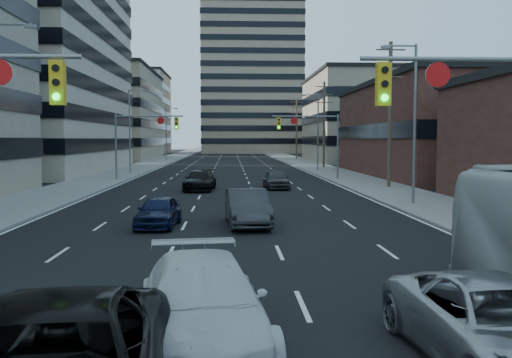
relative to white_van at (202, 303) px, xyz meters
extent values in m
cube|color=black|center=(0.33, 126.35, -0.78)|extent=(18.00, 300.00, 0.02)
cube|color=slate|center=(-11.17, 126.35, -0.71)|extent=(5.00, 300.00, 0.15)
cube|color=slate|center=(11.83, 126.35, -0.71)|extent=(5.00, 300.00, 0.15)
cube|color=gray|center=(-23.67, 96.35, 7.21)|extent=(20.00, 30.00, 16.00)
cube|color=#472119|center=(24.33, 46.35, 3.71)|extent=(20.00, 30.00, 9.00)
cube|color=gray|center=(25.33, 84.35, 6.21)|extent=(22.00, 28.00, 14.00)
cube|color=gray|center=(6.33, 146.35, 28.21)|extent=(26.00, 26.00, 58.00)
cube|color=#ADA089|center=(-27.67, 136.35, 9.21)|extent=(24.00, 24.00, 20.00)
cube|color=gray|center=(32.33, 126.35, 5.21)|extent=(22.00, 22.00, 12.00)
cube|color=gold|center=(-3.77, 4.35, 4.36)|extent=(0.35, 0.28, 1.10)
cylinder|color=black|center=(-3.77, 4.19, 4.71)|extent=(0.18, 0.06, 0.18)
cylinder|color=black|center=(-3.77, 4.19, 4.36)|extent=(0.18, 0.06, 0.18)
cylinder|color=#0CE526|center=(-3.77, 4.19, 4.01)|extent=(0.18, 0.06, 0.18)
cylinder|color=white|center=(-5.17, 4.32, 4.61)|extent=(0.64, 0.06, 0.64)
cylinder|color=slate|center=(7.08, 4.35, 5.01)|extent=(6.50, 0.12, 0.12)
cube|color=gold|center=(4.43, 4.35, 4.36)|extent=(0.35, 0.28, 1.10)
cylinder|color=black|center=(4.43, 4.19, 4.71)|extent=(0.18, 0.06, 0.18)
cylinder|color=black|center=(4.43, 4.19, 4.36)|extent=(0.18, 0.06, 0.18)
cylinder|color=#0CE526|center=(4.43, 4.19, 4.01)|extent=(0.18, 0.06, 0.18)
cylinder|color=white|center=(5.83, 4.32, 4.61)|extent=(0.64, 0.06, 0.64)
cylinder|color=slate|center=(-9.67, 41.35, 2.21)|extent=(0.18, 0.18, 6.00)
cylinder|color=slate|center=(-6.67, 41.35, 5.01)|extent=(6.00, 0.12, 0.12)
cube|color=gold|center=(-4.27, 41.35, 4.36)|extent=(0.35, 0.28, 1.10)
cylinder|color=black|center=(-4.27, 41.19, 4.71)|extent=(0.18, 0.06, 0.18)
cylinder|color=black|center=(-4.27, 41.19, 4.36)|extent=(0.18, 0.06, 0.18)
cylinder|color=#0CE526|center=(-4.27, 41.19, 4.01)|extent=(0.18, 0.06, 0.18)
cylinder|color=white|center=(-5.67, 41.32, 4.61)|extent=(0.64, 0.06, 0.64)
cylinder|color=slate|center=(10.33, 41.35, 2.21)|extent=(0.18, 0.18, 6.00)
cylinder|color=slate|center=(7.33, 41.35, 5.01)|extent=(6.00, 0.12, 0.12)
cube|color=gold|center=(4.93, 41.35, 4.36)|extent=(0.35, 0.28, 1.10)
cylinder|color=black|center=(4.93, 41.19, 4.71)|extent=(0.18, 0.06, 0.18)
cylinder|color=black|center=(4.93, 41.19, 4.36)|extent=(0.18, 0.06, 0.18)
cylinder|color=#0CE526|center=(4.93, 41.19, 4.01)|extent=(0.18, 0.06, 0.18)
cylinder|color=white|center=(6.33, 41.32, 4.61)|extent=(0.64, 0.06, 0.64)
cylinder|color=#4C3D2D|center=(12.53, 32.35, 4.71)|extent=(0.28, 0.28, 11.00)
cube|color=#4C3D2D|center=(12.53, 32.35, 9.61)|extent=(2.20, 0.10, 0.10)
cube|color=#4C3D2D|center=(12.53, 32.35, 8.61)|extent=(2.20, 0.10, 0.10)
cube|color=#4C3D2D|center=(12.53, 32.35, 7.61)|extent=(2.20, 0.10, 0.10)
cylinder|color=#4C3D2D|center=(12.53, 62.35, 4.71)|extent=(0.28, 0.28, 11.00)
cube|color=#4C3D2D|center=(12.53, 62.35, 9.61)|extent=(2.20, 0.10, 0.10)
cube|color=#4C3D2D|center=(12.53, 62.35, 8.61)|extent=(2.20, 0.10, 0.10)
cube|color=#4C3D2D|center=(12.53, 62.35, 7.61)|extent=(2.20, 0.10, 0.10)
cylinder|color=#4C3D2D|center=(12.53, 92.35, 4.71)|extent=(0.28, 0.28, 11.00)
cube|color=#4C3D2D|center=(12.53, 92.35, 9.61)|extent=(2.20, 0.10, 0.10)
cube|color=#4C3D2D|center=(12.53, 92.35, 8.61)|extent=(2.20, 0.10, 0.10)
cube|color=#4C3D2D|center=(12.53, 92.35, 7.61)|extent=(2.20, 0.10, 0.10)
cylinder|color=slate|center=(-9.27, 16.35, 8.11)|extent=(1.80, 0.10, 0.10)
cube|color=slate|center=(-8.47, 16.35, 8.03)|extent=(0.50, 0.22, 0.14)
cylinder|color=slate|center=(-10.17, 51.35, 3.71)|extent=(0.16, 0.16, 9.00)
cylinder|color=slate|center=(-9.27, 51.35, 8.11)|extent=(1.80, 0.10, 0.10)
cube|color=slate|center=(-8.47, 51.35, 8.03)|extent=(0.50, 0.22, 0.14)
cylinder|color=slate|center=(-10.17, 86.35, 3.71)|extent=(0.16, 0.16, 9.00)
cylinder|color=slate|center=(-9.27, 86.35, 8.11)|extent=(1.80, 0.10, 0.10)
cube|color=slate|center=(-8.47, 86.35, 8.03)|extent=(0.50, 0.22, 0.14)
cylinder|color=slate|center=(10.83, 21.35, 3.71)|extent=(0.16, 0.16, 9.00)
cylinder|color=slate|center=(9.93, 21.35, 8.11)|extent=(1.80, 0.10, 0.10)
cube|color=slate|center=(9.13, 21.35, 8.03)|extent=(0.50, 0.22, 0.14)
cylinder|color=slate|center=(10.83, 56.35, 3.71)|extent=(0.16, 0.16, 9.00)
cylinder|color=slate|center=(9.93, 56.35, 8.11)|extent=(1.80, 0.10, 0.10)
cube|color=slate|center=(9.13, 56.35, 8.03)|extent=(0.50, 0.22, 0.14)
imported|color=silver|center=(0.00, 0.00, 0.00)|extent=(2.86, 5.65, 1.57)
imported|color=#A0A0A4|center=(4.87, -1.30, -0.06)|extent=(2.72, 5.38, 1.46)
imported|color=black|center=(-2.53, 14.09, -0.12)|extent=(1.85, 4.03, 1.34)
imported|color=#2D2D2F|center=(1.25, 14.26, 0.01)|extent=(2.03, 4.93, 1.59)
imported|color=black|center=(-1.67, 31.33, -0.05)|extent=(2.39, 5.17, 1.46)
imported|color=#343537|center=(3.97, 32.43, -0.06)|extent=(1.97, 4.36, 1.45)
camera|label=1|loc=(0.51, -10.17, 2.97)|focal=40.00mm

